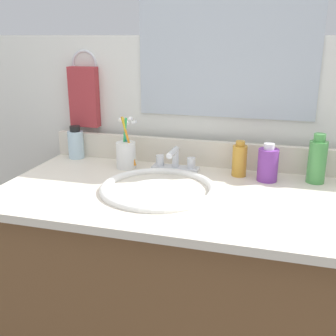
{
  "coord_description": "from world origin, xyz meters",
  "views": [
    {
      "loc": [
        0.3,
        -1.1,
        1.3
      ],
      "look_at": [
        -0.01,
        0.0,
        0.93
      ],
      "focal_mm": 44.07,
      "sensor_mm": 36.0,
      "label": 1
    }
  ],
  "objects_px": {
    "hand_towel": "(84,97)",
    "cup_white_ceramic": "(126,153)",
    "bottle_toner_green": "(317,160)",
    "faucet": "(175,163)",
    "bottle_cream_purple": "(268,164)",
    "bottle_gel_clear": "(76,143)",
    "bottle_oil_amber": "(239,160)"
  },
  "relations": [
    {
      "from": "hand_towel",
      "to": "cup_white_ceramic",
      "type": "height_order",
      "value": "hand_towel"
    },
    {
      "from": "bottle_gel_clear",
      "to": "bottle_oil_amber",
      "type": "relative_size",
      "value": 1.04
    },
    {
      "from": "faucet",
      "to": "bottle_gel_clear",
      "type": "xyz_separation_m",
      "value": [
        -0.4,
        0.05,
        0.03
      ]
    },
    {
      "from": "bottle_gel_clear",
      "to": "cup_white_ceramic",
      "type": "distance_m",
      "value": 0.23
    },
    {
      "from": "bottle_toner_green",
      "to": "cup_white_ceramic",
      "type": "height_order",
      "value": "cup_white_ceramic"
    },
    {
      "from": "bottle_gel_clear",
      "to": "hand_towel",
      "type": "bearing_deg",
      "value": 73.54
    },
    {
      "from": "bottle_oil_amber",
      "to": "cup_white_ceramic",
      "type": "bearing_deg",
      "value": -176.67
    },
    {
      "from": "bottle_cream_purple",
      "to": "bottle_oil_amber",
      "type": "relative_size",
      "value": 1.04
    },
    {
      "from": "bottle_cream_purple",
      "to": "cup_white_ceramic",
      "type": "bearing_deg",
      "value": 179.89
    },
    {
      "from": "faucet",
      "to": "cup_white_ceramic",
      "type": "xyz_separation_m",
      "value": [
        -0.17,
        -0.02,
        0.02
      ]
    },
    {
      "from": "bottle_gel_clear",
      "to": "bottle_cream_purple",
      "type": "height_order",
      "value": "same"
    },
    {
      "from": "cup_white_ceramic",
      "to": "faucet",
      "type": "bearing_deg",
      "value": 5.41
    },
    {
      "from": "bottle_gel_clear",
      "to": "bottle_cream_purple",
      "type": "relative_size",
      "value": 1.0
    },
    {
      "from": "faucet",
      "to": "bottle_cream_purple",
      "type": "distance_m",
      "value": 0.31
    },
    {
      "from": "faucet",
      "to": "bottle_oil_amber",
      "type": "xyz_separation_m",
      "value": [
        0.21,
        0.01,
        0.03
      ]
    },
    {
      "from": "bottle_gel_clear",
      "to": "bottle_cream_purple",
      "type": "xyz_separation_m",
      "value": [
        0.7,
        -0.07,
        -0.0
      ]
    },
    {
      "from": "bottle_gel_clear",
      "to": "cup_white_ceramic",
      "type": "bearing_deg",
      "value": -15.97
    },
    {
      "from": "faucet",
      "to": "bottle_toner_green",
      "type": "xyz_separation_m",
      "value": [
        0.45,
        0.01,
        0.04
      ]
    },
    {
      "from": "hand_towel",
      "to": "bottle_oil_amber",
      "type": "xyz_separation_m",
      "value": [
        0.59,
        -0.1,
        -0.17
      ]
    },
    {
      "from": "cup_white_ceramic",
      "to": "bottle_toner_green",
      "type": "bearing_deg",
      "value": 2.16
    },
    {
      "from": "bottle_cream_purple",
      "to": "hand_towel",
      "type": "bearing_deg",
      "value": 169.92
    },
    {
      "from": "hand_towel",
      "to": "cup_white_ceramic",
      "type": "bearing_deg",
      "value": -30.09
    },
    {
      "from": "bottle_oil_amber",
      "to": "cup_white_ceramic",
      "type": "distance_m",
      "value": 0.39
    },
    {
      "from": "faucet",
      "to": "cup_white_ceramic",
      "type": "bearing_deg",
      "value": -174.59
    },
    {
      "from": "faucet",
      "to": "bottle_toner_green",
      "type": "height_order",
      "value": "bottle_toner_green"
    },
    {
      "from": "bottle_cream_purple",
      "to": "bottle_toner_green",
      "type": "relative_size",
      "value": 0.78
    },
    {
      "from": "bottle_oil_amber",
      "to": "cup_white_ceramic",
      "type": "height_order",
      "value": "cup_white_ceramic"
    },
    {
      "from": "faucet",
      "to": "bottle_cream_purple",
      "type": "xyz_separation_m",
      "value": [
        0.31,
        -0.02,
        0.03
      ]
    },
    {
      "from": "faucet",
      "to": "bottle_toner_green",
      "type": "bearing_deg",
      "value": 0.94
    },
    {
      "from": "bottle_cream_purple",
      "to": "cup_white_ceramic",
      "type": "height_order",
      "value": "cup_white_ceramic"
    },
    {
      "from": "hand_towel",
      "to": "faucet",
      "type": "relative_size",
      "value": 1.38
    },
    {
      "from": "bottle_cream_purple",
      "to": "faucet",
      "type": "bearing_deg",
      "value": 176.81
    }
  ]
}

